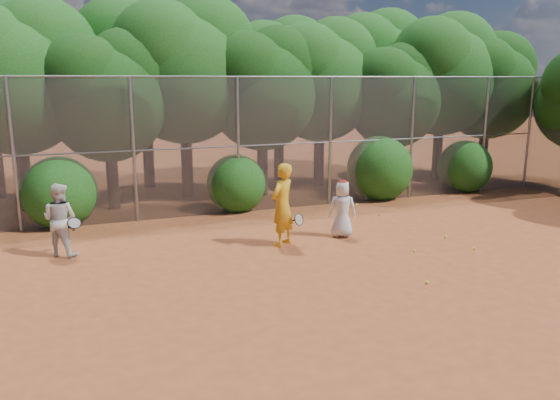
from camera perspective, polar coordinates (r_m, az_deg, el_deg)
name	(u,v)px	position (r m, az deg, el deg)	size (l,w,h in m)	color
ground	(367,272)	(11.60, 9.09, -7.46)	(80.00, 80.00, 0.00)	#994722
fence_back	(266,143)	(16.44, -1.43, 5.96)	(20.05, 0.09, 4.03)	gray
tree_1	(16,71)	(18.03, -25.85, 12.05)	(4.64, 4.03, 6.35)	black
tree_2	(108,91)	(17.30, -17.49, 10.81)	(3.99, 3.47, 5.47)	black
tree_3	(185,64)	(18.62, -9.91, 13.78)	(4.89, 4.26, 6.70)	black
tree_4	(263,84)	(18.67, -1.78, 11.99)	(4.19, 3.64, 5.73)	black
tree_5	(321,76)	(20.35, 4.32, 12.83)	(4.51, 3.92, 6.17)	black
tree_6	(395,92)	(20.66, 11.90, 10.99)	(3.86, 3.36, 5.29)	black
tree_7	(443,70)	(22.59, 16.68, 12.91)	(4.77, 4.14, 6.53)	black
tree_8	(489,82)	(23.61, 21.00, 11.44)	(4.25, 3.70, 5.82)	black
tree_10	(145,59)	(20.64, -13.93, 14.11)	(5.15, 4.48, 7.06)	black
tree_11	(280,73)	(21.44, -0.01, 13.15)	(4.64, 4.03, 6.35)	black
tree_12	(375,65)	(23.94, 9.91, 13.74)	(5.02, 4.37, 6.88)	black
bush_0	(59,189)	(16.01, -22.08, 1.05)	(2.00, 2.00, 2.00)	#164F13
bush_1	(236,181)	(16.64, -4.62, 1.99)	(1.80, 1.80, 1.80)	#164F13
bush_2	(380,166)	(18.59, 10.38, 3.56)	(2.20, 2.20, 2.20)	#164F13
bush_3	(465,164)	(20.62, 18.76, 3.55)	(1.90, 1.90, 1.90)	#164F13
player_yellow	(282,205)	(13.02, 0.25, -0.50)	(0.95, 0.81, 2.00)	gold
player_teen	(342,209)	(13.87, 6.53, -0.90)	(0.84, 0.74, 1.47)	white
player_white	(60,220)	(13.28, -22.00, -1.91)	(1.02, 0.97, 1.67)	silver
ball_0	(445,237)	(14.45, 16.89, -3.68)	(0.07, 0.07, 0.07)	#DAF02B
ball_1	(427,282)	(11.20, 15.13, -8.31)	(0.07, 0.07, 0.07)	#DAF02B
ball_2	(474,248)	(13.67, 19.64, -4.80)	(0.07, 0.07, 0.07)	#DAF02B
ball_3	(415,251)	(13.09, 13.88, -5.18)	(0.07, 0.07, 0.07)	#DAF02B
ball_4	(379,215)	(16.27, 10.30, -1.54)	(0.07, 0.07, 0.07)	#DAF02B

